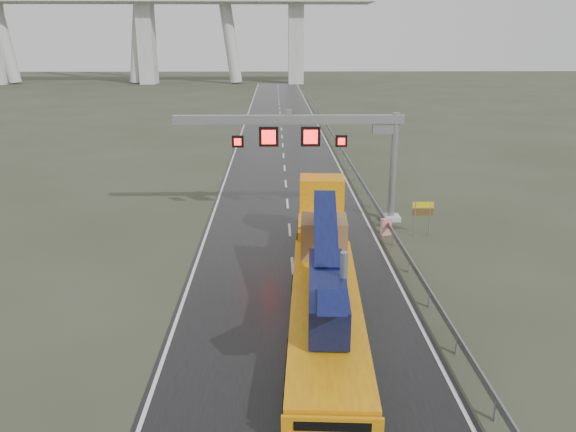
{
  "coord_description": "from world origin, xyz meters",
  "views": [
    {
      "loc": [
        -0.92,
        -18.03,
        11.72
      ],
      "look_at": [
        -0.27,
        8.88,
        3.2
      ],
      "focal_mm": 35.0,
      "sensor_mm": 36.0,
      "label": 1
    }
  ],
  "objects_px": {
    "sign_gantry": "(321,138)",
    "heavy_haul_truck": "(324,253)",
    "exit_sign_pair": "(423,212)",
    "striped_barrier": "(386,227)"
  },
  "relations": [
    {
      "from": "heavy_haul_truck",
      "to": "sign_gantry",
      "type": "bearing_deg",
      "value": 90.05
    },
    {
      "from": "sign_gantry",
      "to": "exit_sign_pair",
      "type": "bearing_deg",
      "value": -28.21
    },
    {
      "from": "heavy_haul_truck",
      "to": "exit_sign_pair",
      "type": "height_order",
      "value": "heavy_haul_truck"
    },
    {
      "from": "heavy_haul_truck",
      "to": "striped_barrier",
      "type": "relative_size",
      "value": 19.11
    },
    {
      "from": "striped_barrier",
      "to": "heavy_haul_truck",
      "type": "bearing_deg",
      "value": -135.51
    },
    {
      "from": "heavy_haul_truck",
      "to": "striped_barrier",
      "type": "xyz_separation_m",
      "value": [
        4.55,
        7.63,
        -1.28
      ]
    },
    {
      "from": "sign_gantry",
      "to": "striped_barrier",
      "type": "distance_m",
      "value": 7.09
    },
    {
      "from": "sign_gantry",
      "to": "heavy_haul_truck",
      "type": "distance_m",
      "value": 11.33
    },
    {
      "from": "sign_gantry",
      "to": "striped_barrier",
      "type": "xyz_separation_m",
      "value": [
        3.9,
        -3.03,
        -5.09
      ]
    },
    {
      "from": "sign_gantry",
      "to": "exit_sign_pair",
      "type": "xyz_separation_m",
      "value": [
        6.06,
        -3.25,
        -4.05
      ]
    }
  ]
}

